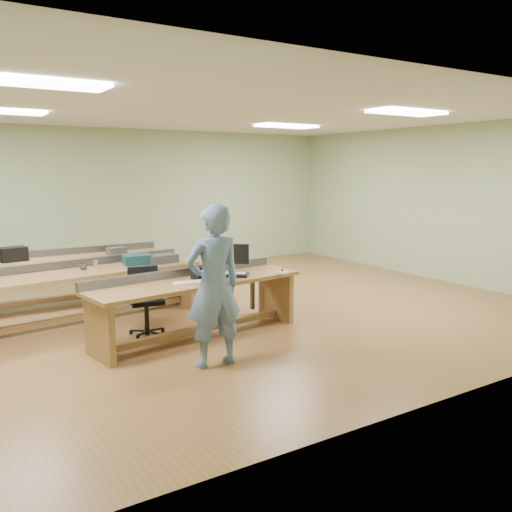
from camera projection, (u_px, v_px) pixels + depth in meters
name	position (u px, v px, depth m)	size (l,w,h in m)	color
floor	(209.00, 313.00, 8.24)	(10.00, 10.00, 0.00)	brown
ceiling	(206.00, 110.00, 7.76)	(10.00, 10.00, 0.00)	silver
wall_back	(120.00, 201.00, 11.34)	(10.00, 0.04, 3.00)	#96B085
wall_front	(420.00, 246.00, 4.66)	(10.00, 0.04, 3.00)	#96B085
wall_right	(434.00, 203.00, 10.64)	(0.04, 8.00, 3.00)	#96B085
fluor_panels	(206.00, 112.00, 7.77)	(6.20, 3.50, 0.03)	white
workbench_front	(196.00, 294.00, 7.00)	(2.98, 1.16, 0.86)	olive
workbench_mid	(92.00, 282.00, 7.73)	(3.21, 1.26, 0.86)	olive
workbench_back	(78.00, 268.00, 8.86)	(2.88, 0.78, 0.86)	olive
person	(214.00, 286.00, 5.90)	(0.66, 0.43, 1.80)	slate
laptop_base	(235.00, 274.00, 7.22)	(0.35, 0.29, 0.04)	black
laptop_screen	(236.00, 254.00, 7.32)	(0.35, 0.02, 0.27)	black
keyboard	(192.00, 282.00, 6.75)	(0.45, 0.15, 0.03)	white
trackball_mouse	(283.00, 272.00, 7.29)	(0.13, 0.16, 0.07)	white
camera_bag	(202.00, 272.00, 7.04)	(0.24, 0.16, 0.17)	black
task_chair	(146.00, 310.00, 7.14)	(0.55, 0.55, 0.88)	black
parts_bin_teal	(137.00, 259.00, 8.13)	(0.40, 0.30, 0.14)	#133840
parts_bin_grey	(161.00, 259.00, 8.25)	(0.45, 0.29, 0.12)	#38383B
mug	(83.00, 267.00, 7.68)	(0.11, 0.11, 0.09)	#38383B
drinks_can	(95.00, 264.00, 7.76)	(0.07, 0.07, 0.12)	silver
storage_box_back	(13.00, 254.00, 8.37)	(0.39, 0.28, 0.22)	black
tray_back	(117.00, 251.00, 9.07)	(0.29, 0.21, 0.12)	#38383B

